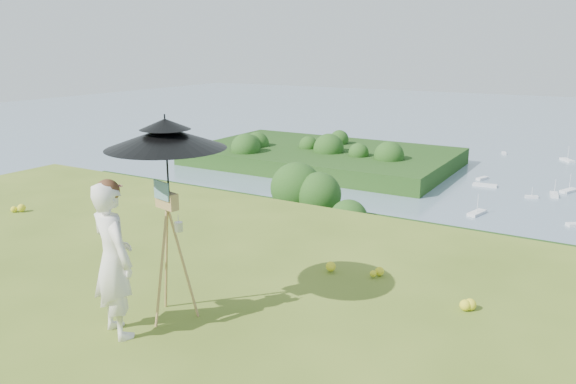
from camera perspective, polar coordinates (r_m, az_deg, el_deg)
The scene contains 9 objects.
shoreline_tier at distance 86.35m, azimuth 24.45°, elevation -13.50°, with size 170.00×28.00×8.00m, color #716A5A.
peninsula at distance 179.06m, azimuth 3.51°, elevation 4.41°, with size 90.00×60.00×12.00m, color black, non-canonical shape.
slope_trees at distance 41.35m, azimuth 20.84°, elevation -11.99°, with size 110.00×50.00×6.00m, color #214514, non-canonical shape.
harbor_town at distance 83.62m, azimuth 24.93°, elevation -9.55°, with size 110.00×22.00×5.00m, color beige, non-canonical shape.
moored_boats at distance 167.90m, azimuth 23.81°, elevation 0.86°, with size 140.00×140.00×0.70m, color white, non-canonical shape.
painter at distance 5.93m, azimuth -17.32°, elevation -6.60°, with size 0.59×0.39×1.62m, color silver.
field_easel at distance 6.16m, azimuth -11.93°, elevation -5.84°, with size 0.59×0.59×1.54m, color #AD8148, non-canonical shape.
sun_umbrella at distance 5.91m, azimuth -12.19°, elevation 3.14°, with size 1.24×1.24×0.96m, color black, non-canonical shape.
painter_cap at distance 5.71m, azimuth -17.90°, elevation 0.59°, with size 0.22×0.27×0.10m, color #D67675, non-canonical shape.
Camera 1 is at (5.12, -1.92, 2.90)m, focal length 35.00 mm.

